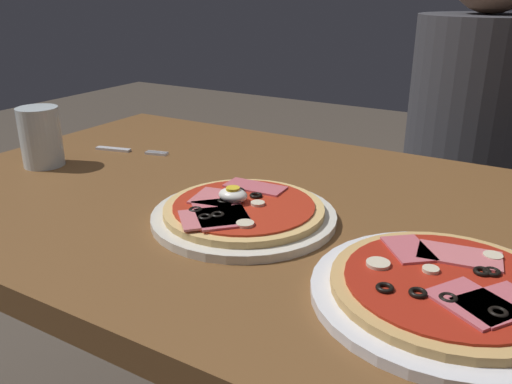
# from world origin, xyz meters

# --- Properties ---
(dining_table) EXTENTS (1.18, 0.73, 0.73)m
(dining_table) POSITION_xyz_m (0.00, 0.00, 0.60)
(dining_table) COLOR brown
(dining_table) RESTS_ON ground
(pizza_foreground) EXTENTS (0.26, 0.26, 0.05)m
(pizza_foreground) POSITION_xyz_m (0.01, -0.08, 0.74)
(pizza_foreground) COLOR silver
(pizza_foreground) RESTS_ON dining_table
(pizza_across_left) EXTENTS (0.29, 0.29, 0.03)m
(pizza_across_left) POSITION_xyz_m (0.30, -0.14, 0.74)
(pizza_across_left) COLOR white
(pizza_across_left) RESTS_ON dining_table
(water_glass_near) EXTENTS (0.07, 0.07, 0.11)m
(water_glass_near) POSITION_xyz_m (-0.45, -0.06, 0.77)
(water_glass_near) COLOR silver
(water_glass_near) RESTS_ON dining_table
(fork) EXTENTS (0.16, 0.05, 0.00)m
(fork) POSITION_xyz_m (-0.38, 0.09, 0.73)
(fork) COLOR silver
(fork) RESTS_ON dining_table
(diner_person) EXTENTS (0.32, 0.32, 1.18)m
(diner_person) POSITION_xyz_m (0.18, 0.71, 0.56)
(diner_person) COLOR black
(diner_person) RESTS_ON ground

